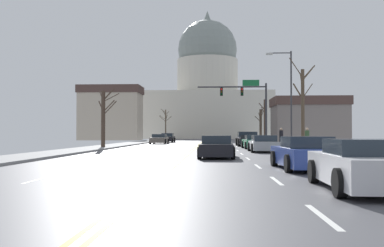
{
  "coord_description": "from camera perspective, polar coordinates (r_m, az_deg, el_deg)",
  "views": [
    {
      "loc": [
        1.72,
        -31.27,
        1.39
      ],
      "look_at": [
        -1.57,
        30.96,
        2.75
      ],
      "focal_mm": 39.69,
      "sensor_mm": 36.0,
      "label": 1
    }
  ],
  "objects": [
    {
      "name": "ground",
      "position": [
        31.34,
        -0.12,
        -3.75
      ],
      "size": [
        20.0,
        180.0,
        0.2
      ],
      "color": "#4B4B50"
    },
    {
      "name": "signal_gantry",
      "position": [
        48.81,
        7.42,
        3.37
      ],
      "size": [
        7.91,
        0.41,
        7.29
      ],
      "color": "#28282D",
      "rests_on": "ground"
    },
    {
      "name": "street_lamp_right",
      "position": [
        36.8,
        12.77,
        4.32
      ],
      "size": [
        2.18,
        0.24,
        8.16
      ],
      "color": "#333338",
      "rests_on": "ground"
    },
    {
      "name": "capitol_building",
      "position": [
        105.36,
        2.08,
        4.39
      ],
      "size": [
        30.84,
        18.3,
        31.71
      ],
      "color": "beige",
      "rests_on": "ground"
    },
    {
      "name": "pickup_truck_near_00",
      "position": [
        44.89,
        7.52,
        -2.14
      ],
      "size": [
        2.44,
        5.75,
        1.5
      ],
      "color": "black",
      "rests_on": "ground"
    },
    {
      "name": "sedan_near_01",
      "position": [
        37.45,
        8.45,
        -2.5
      ],
      "size": [
        2.17,
        4.71,
        1.19
      ],
      "color": "#1E7247",
      "rests_on": "ground"
    },
    {
      "name": "sedan_near_02",
      "position": [
        31.09,
        9.57,
        -2.73
      ],
      "size": [
        2.02,
        4.59,
        1.2
      ],
      "color": "#9EA3A8",
      "rests_on": "ground"
    },
    {
      "name": "sedan_near_03",
      "position": [
        23.57,
        3.38,
        -3.19
      ],
      "size": [
        2.08,
        4.74,
        1.23
      ],
      "color": "black",
      "rests_on": "ground"
    },
    {
      "name": "sedan_near_04",
      "position": [
        16.64,
        14.91,
        -3.98
      ],
      "size": [
        2.13,
        4.66,
        1.25
      ],
      "color": "navy",
      "rests_on": "ground"
    },
    {
      "name": "sedan_near_05",
      "position": [
        11.09,
        22.0,
        -5.3
      ],
      "size": [
        2.1,
        4.42,
        1.23
      ],
      "color": "silver",
      "rests_on": "ground"
    },
    {
      "name": "sedan_oncoming_00",
      "position": [
        53.23,
        -4.4,
        -2.12
      ],
      "size": [
        2.12,
        4.44,
        1.22
      ],
      "color": "#6B6056",
      "rests_on": "ground"
    },
    {
      "name": "sedan_oncoming_01",
      "position": [
        61.28,
        -3.32,
        -1.97
      ],
      "size": [
        2.04,
        4.46,
        1.32
      ],
      "color": "black",
      "rests_on": "ground"
    },
    {
      "name": "flank_building_00",
      "position": [
        81.48,
        -10.84,
        1.42
      ],
      "size": [
        11.59,
        6.6,
        10.19
      ],
      "color": "#B2A38E",
      "rests_on": "ground"
    },
    {
      "name": "flank_building_01",
      "position": [
        64.43,
        15.41,
        0.51
      ],
      "size": [
        10.57,
        7.47,
        6.55
      ],
      "color": "slate",
      "rests_on": "ground"
    },
    {
      "name": "bare_tree_00",
      "position": [
        67.22,
        9.2,
        -0.08
      ],
      "size": [
        1.62,
        2.43,
        5.01
      ],
      "color": "brown",
      "rests_on": "ground"
    },
    {
      "name": "bare_tree_01",
      "position": [
        37.87,
        -11.8,
        0.92
      ],
      "size": [
        2.17,
        2.81,
        5.15
      ],
      "color": "#423328",
      "rests_on": "ground"
    },
    {
      "name": "bare_tree_02",
      "position": [
        58.91,
        9.75,
        0.51
      ],
      "size": [
        1.43,
        2.31,
        5.81
      ],
      "color": "#423328",
      "rests_on": "ground"
    },
    {
      "name": "bare_tree_03",
      "position": [
        84.78,
        -3.57,
        0.15
      ],
      "size": [
        2.58,
        2.19,
        6.06
      ],
      "color": "brown",
      "rests_on": "ground"
    },
    {
      "name": "bare_tree_04",
      "position": [
        35.54,
        14.67,
        2.55
      ],
      "size": [
        2.21,
        1.95,
        7.42
      ],
      "color": "#4C3D2D",
      "rests_on": "ground"
    },
    {
      "name": "pedestrian_00",
      "position": [
        33.11,
        15.21,
        -1.79
      ],
      "size": [
        0.35,
        0.34,
        1.64
      ],
      "color": "#33333D",
      "rests_on": "ground"
    },
    {
      "name": "pedestrian_01",
      "position": [
        38.36,
        11.9,
        -1.69
      ],
      "size": [
        0.35,
        0.34,
        1.68
      ],
      "color": "black",
      "rests_on": "ground"
    },
    {
      "name": "bicycle_parked",
      "position": [
        34.58,
        12.87,
        -2.71
      ],
      "size": [
        0.12,
        1.77,
        0.85
      ],
      "color": "black",
      "rests_on": "ground"
    }
  ]
}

